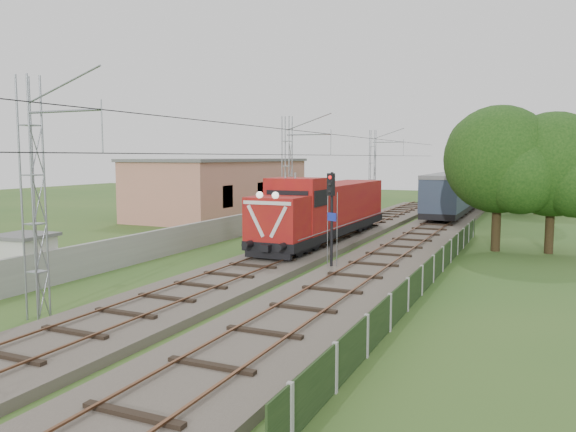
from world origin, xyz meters
The scene contains 15 objects.
ground centered at (0.00, 0.00, 0.00)m, with size 140.00×140.00×0.00m, color #2C541F.
track_main centered at (0.00, 7.00, 0.18)m, with size 4.20×70.00×0.45m.
track_side centered at (5.00, 20.00, 0.18)m, with size 4.20×80.00×0.45m.
catenary centered at (-2.95, 12.00, 4.05)m, with size 3.31×70.00×8.00m.
boundary_wall centered at (-6.50, 12.00, 0.75)m, with size 0.25×40.00×1.50m, color #9E9E99.
station_building centered at (-15.00, 24.00, 2.63)m, with size 8.40×20.40×5.22m.
fence centered at (8.00, 3.00, 0.60)m, with size 0.12×32.00×1.20m.
locomotive centered at (0.00, 11.05, 2.16)m, with size 2.86×16.32×4.14m.
coach_rake centered at (5.00, 75.64, 2.43)m, with size 2.90×108.32×3.35m.
signal_post centered at (3.28, 3.14, 3.22)m, with size 0.50×0.40×4.69m.
relay_hut centered at (-7.40, -4.75, 1.11)m, with size 2.31×2.31×2.21m.
tree_a centered at (9.90, 12.75, 5.18)m, with size 6.40×6.10×8.30m.
tree_b centered at (12.68, 13.13, 4.91)m, with size 6.08×5.79×7.88m.
tree_c centered at (10.38, 36.50, 4.84)m, with size 5.99×5.70×7.76m.
tree_d centered at (11.82, 36.50, 4.74)m, with size 5.86×5.58×7.60m.
Camera 1 is at (12.13, -21.19, 5.38)m, focal length 35.00 mm.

